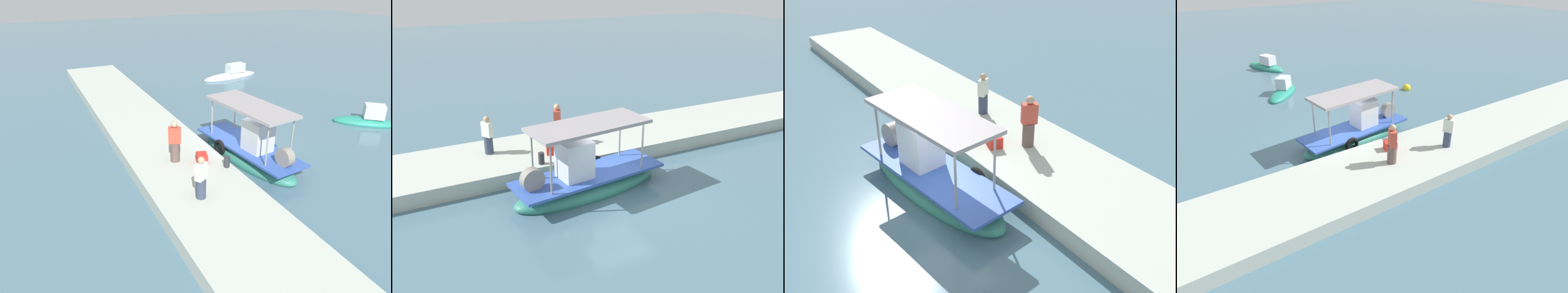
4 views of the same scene
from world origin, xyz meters
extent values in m
plane|color=slate|center=(0.00, 0.00, 0.00)|extent=(120.00, 120.00, 0.00)
cube|color=#B6BDB1|center=(0.00, -3.73, 0.30)|extent=(36.00, 3.83, 0.60)
ellipsoid|color=#368873|center=(0.96, -0.33, 0.14)|extent=(6.12, 2.46, 0.99)
cube|color=#3558B4|center=(0.96, -0.33, 0.69)|extent=(5.88, 2.43, 0.10)
cube|color=silver|center=(1.55, -0.26, 1.37)|extent=(1.20, 1.11, 1.47)
cylinder|color=gray|center=(2.78, 0.56, 1.58)|extent=(0.07, 0.07, 1.89)
cylinder|color=gray|center=(2.93, -0.80, 1.58)|extent=(0.07, 0.07, 1.89)
cylinder|color=gray|center=(-1.01, 0.13, 1.58)|extent=(0.07, 0.07, 1.89)
cylinder|color=gray|center=(-0.85, -1.23, 1.58)|extent=(0.07, 0.07, 1.89)
cube|color=#9D969A|center=(0.96, -0.33, 2.58)|extent=(4.48, 2.24, 0.12)
torus|color=black|center=(0.18, -1.36, 0.49)|extent=(0.76, 0.26, 0.74)
cylinder|color=gray|center=(3.21, -0.08, 1.09)|extent=(0.83, 0.44, 0.80)
cylinder|color=brown|center=(0.72, -3.81, 1.02)|extent=(0.53, 0.53, 0.83)
cube|color=#CA4835|center=(0.72, -3.81, 1.78)|extent=(0.47, 0.58, 0.69)
sphere|color=tan|center=(0.72, -3.81, 2.26)|extent=(0.27, 0.27, 0.27)
cylinder|color=#353E56|center=(3.67, -4.07, 0.98)|extent=(0.48, 0.48, 0.75)
cube|color=silver|center=(3.67, -4.07, 1.66)|extent=(0.44, 0.52, 0.62)
sphere|color=tan|center=(3.67, -4.07, 2.09)|extent=(0.24, 0.24, 0.24)
cylinder|color=#2D2D33|center=(2.12, -2.12, 0.84)|extent=(0.24, 0.24, 0.47)
cube|color=red|center=(1.33, -2.86, 0.80)|extent=(0.64, 0.57, 0.39)
camera|label=1|loc=(13.22, -8.89, 7.73)|focal=33.14mm
camera|label=2|loc=(7.19, 11.97, 7.44)|focal=38.55mm
camera|label=3|loc=(-9.32, 5.24, 8.11)|focal=42.07mm
camera|label=4|loc=(-6.40, -13.08, 8.05)|focal=29.80mm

